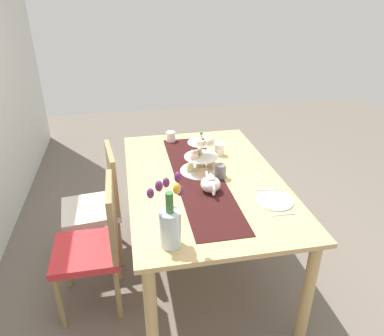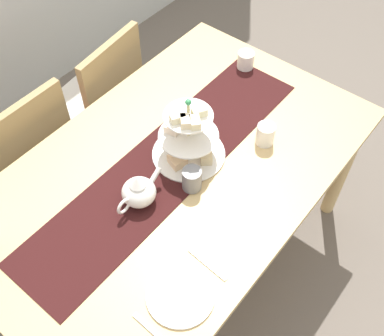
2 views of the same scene
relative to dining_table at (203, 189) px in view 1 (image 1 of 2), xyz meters
name	(u,v)px [view 1 (image 1 of 2)]	position (x,y,z in m)	size (l,w,h in m)	color
ground_plane	(202,262)	(0.00, 0.00, -0.68)	(8.00, 8.00, 0.00)	#6B6056
dining_table	(203,189)	(0.00, 0.00, 0.00)	(1.69, 1.06, 0.77)	tan
chair_left	(96,242)	(-0.23, 0.75, -0.17)	(0.42, 0.42, 0.91)	#9C8254
chair_right	(99,201)	(0.27, 0.76, -0.17)	(0.47, 0.47, 0.91)	#9C8254
table_runner	(199,177)	(0.00, 0.03, 0.10)	(1.43, 0.33, 0.00)	black
tiered_cake_stand	(201,159)	(0.09, 0.00, 0.20)	(0.30, 0.30, 0.30)	beige
teapot	(211,184)	(-0.20, 0.00, 0.16)	(0.24, 0.13, 0.14)	white
tulip_vase	(170,222)	(-0.69, 0.33, 0.24)	(0.25, 0.17, 0.43)	silver
cream_jug	(171,137)	(0.69, 0.14, 0.14)	(0.08, 0.08, 0.09)	white
dinner_plate_left	(274,201)	(-0.40, -0.36, 0.10)	(0.23, 0.23, 0.01)	white
fork_left	(284,214)	(-0.54, -0.36, 0.10)	(0.02, 0.15, 0.01)	silver
knife_left	(266,190)	(-0.25, -0.36, 0.10)	(0.01, 0.17, 0.01)	silver
mug_grey	(221,171)	(-0.03, -0.11, 0.15)	(0.08, 0.08, 0.10)	slate
mug_white_text	(219,149)	(0.34, -0.20, 0.15)	(0.08, 0.08, 0.10)	white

